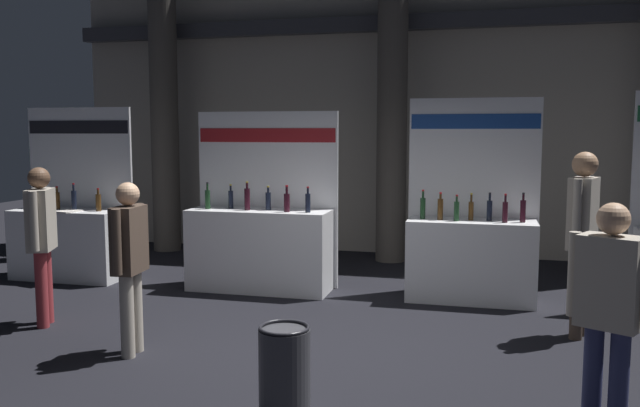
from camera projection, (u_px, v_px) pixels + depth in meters
ground_plane at (320, 354)px, 5.95m from camera, size 24.00×24.00×0.00m
hall_colonnade at (398, 49)px, 10.54m from camera, size 11.22×1.13×6.80m
exhibitor_booth_0 at (70, 236)px, 9.01m from camera, size 1.60×0.72×2.36m
exhibitor_booth_1 at (260, 243)px, 8.35m from camera, size 1.90×0.66×2.28m
exhibitor_booth_2 at (471, 251)px, 7.83m from camera, size 1.58×0.66×2.43m
trash_bin at (285, 372)px, 4.60m from camera, size 0.37×0.37×0.67m
visitor_0 at (609, 301)px, 4.22m from camera, size 0.50×0.39×1.57m
visitor_1 at (130, 255)px, 5.86m from camera, size 0.23×0.55×1.58m
visitor_3 at (41, 232)px, 6.76m from camera, size 0.35×0.53×1.66m
visitor_5 at (582, 228)px, 6.34m from camera, size 0.33×0.50×1.83m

